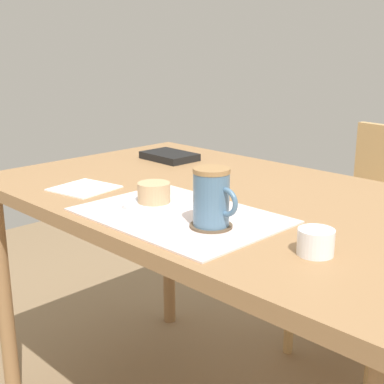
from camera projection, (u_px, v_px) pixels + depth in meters
dining_table at (226, 221)px, 1.43m from camera, size 1.36×0.82×0.76m
wooden_chair at (377, 234)px, 1.94m from camera, size 0.47×0.47×0.85m
placemat at (180, 215)px, 1.23m from camera, size 0.46×0.33×0.00m
pastry_plate at (154, 204)px, 1.29m from camera, size 0.15×0.15×0.01m
pastry at (154, 192)px, 1.28m from camera, size 0.08×0.08×0.05m
coffee_coaster at (211, 226)px, 1.15m from camera, size 0.09×0.09×0.00m
coffee_mug at (212, 197)px, 1.13m from camera, size 0.11×0.08×0.12m
paper_napkin at (84, 188)px, 1.46m from camera, size 0.17×0.17×0.00m
sugar_bowl at (316, 242)px, 1.00m from camera, size 0.07×0.07×0.05m
small_book at (169, 156)px, 1.83m from camera, size 0.18×0.13×0.02m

